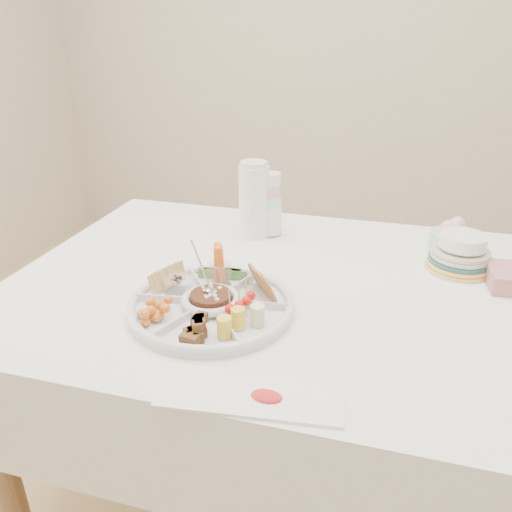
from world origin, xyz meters
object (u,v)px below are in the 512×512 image
(thermos, at_px, (254,199))
(plate_stack, at_px, (461,251))
(dining_table, at_px, (298,400))
(party_tray, at_px, (211,302))

(thermos, distance_m, plate_stack, 0.61)
(dining_table, bearing_deg, thermos, 126.85)
(dining_table, height_order, thermos, thermos)
(thermos, bearing_deg, plate_stack, -7.85)
(thermos, relative_size, plate_stack, 1.39)
(dining_table, distance_m, party_tray, 0.48)
(thermos, xyz_separation_m, plate_stack, (0.60, -0.08, -0.07))
(dining_table, xyz_separation_m, party_tray, (-0.18, -0.19, 0.40))
(party_tray, relative_size, plate_stack, 2.19)
(party_tray, xyz_separation_m, plate_stack, (0.57, 0.39, 0.03))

